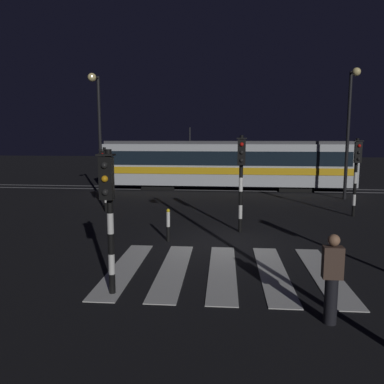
% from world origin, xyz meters
% --- Properties ---
extents(ground_plane, '(120.00, 120.00, 0.00)m').
position_xyz_m(ground_plane, '(0.00, 0.00, 0.00)').
color(ground_plane, black).
extents(rail_near, '(80.00, 0.12, 0.03)m').
position_xyz_m(rail_near, '(0.00, 12.89, 0.01)').
color(rail_near, '#59595E').
rests_on(rail_near, ground).
extents(rail_far, '(80.00, 0.12, 0.03)m').
position_xyz_m(rail_far, '(0.00, 14.33, 0.01)').
color(rail_far, '#59595E').
rests_on(rail_far, ground).
extents(crosswalk_zebra, '(5.98, 4.46, 0.02)m').
position_xyz_m(crosswalk_zebra, '(0.00, -2.64, 0.01)').
color(crosswalk_zebra, silver).
rests_on(crosswalk_zebra, ground).
extents(traffic_light_median_centre, '(0.36, 0.42, 3.54)m').
position_xyz_m(traffic_light_median_centre, '(0.52, 1.59, 2.34)').
color(traffic_light_median_centre, black).
rests_on(traffic_light_median_centre, ground).
extents(traffic_light_corner_far_left, '(0.36, 0.42, 3.02)m').
position_xyz_m(traffic_light_corner_far_left, '(-5.70, 4.89, 1.99)').
color(traffic_light_corner_far_left, black).
rests_on(traffic_light_corner_far_left, ground).
extents(traffic_light_corner_far_right, '(0.36, 0.42, 3.43)m').
position_xyz_m(traffic_light_corner_far_right, '(5.55, 5.02, 2.26)').
color(traffic_light_corner_far_right, black).
rests_on(traffic_light_corner_far_right, ground).
extents(traffic_light_kerb_mid_left, '(0.36, 0.42, 3.20)m').
position_xyz_m(traffic_light_kerb_mid_left, '(-2.39, -4.45, 2.11)').
color(traffic_light_kerb_mid_left, black).
rests_on(traffic_light_kerb_mid_left, ground).
extents(street_lamp_trackside_left, '(0.44, 1.21, 6.77)m').
position_xyz_m(street_lamp_trackside_left, '(-7.11, 8.17, 4.33)').
color(street_lamp_trackside_left, black).
rests_on(street_lamp_trackside_left, ground).
extents(street_lamp_trackside_right, '(0.44, 1.21, 7.07)m').
position_xyz_m(street_lamp_trackside_right, '(6.52, 9.80, 4.49)').
color(street_lamp_trackside_right, black).
rests_on(street_lamp_trackside_right, ground).
extents(tram, '(16.60, 2.58, 4.15)m').
position_xyz_m(tram, '(-0.24, 13.61, 1.75)').
color(tram, silver).
rests_on(tram, ground).
extents(pedestrian_waiting_at_kerb, '(0.36, 0.24, 1.71)m').
position_xyz_m(pedestrian_waiting_at_kerb, '(2.08, -5.26, 0.88)').
color(pedestrian_waiting_at_kerb, black).
rests_on(pedestrian_waiting_at_kerb, ground).
extents(bollard_island_edge, '(0.12, 0.12, 1.11)m').
position_xyz_m(bollard_island_edge, '(-1.90, 0.12, 0.56)').
color(bollard_island_edge, black).
rests_on(bollard_island_edge, ground).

